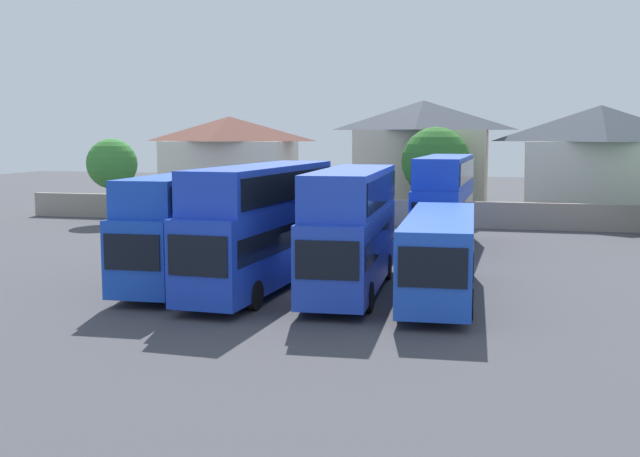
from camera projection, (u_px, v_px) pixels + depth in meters
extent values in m
plane|color=#424247|center=(377.00, 236.00, 49.32)|extent=(140.00, 140.00, 0.00)
cube|color=gray|center=(392.00, 213.00, 54.79)|extent=(56.00, 0.50, 1.80)
cube|color=blue|center=(186.00, 242.00, 33.35)|extent=(2.82, 10.48, 2.91)
cube|color=black|center=(132.00, 252.00, 28.24)|extent=(2.14, 0.16, 1.31)
cube|color=black|center=(186.00, 234.00, 33.31)|extent=(2.83, 9.65, 0.92)
cube|color=blue|center=(187.00, 191.00, 33.34)|extent=(2.75, 9.95, 1.42)
cube|color=black|center=(187.00, 191.00, 33.34)|extent=(2.82, 9.44, 0.99)
cylinder|color=black|center=(183.00, 287.00, 30.15)|extent=(0.34, 1.11, 1.10)
cylinder|color=black|center=(129.00, 285.00, 30.60)|extent=(0.34, 1.11, 1.10)
cylinder|color=black|center=(235.00, 261.00, 36.41)|extent=(0.34, 1.11, 1.10)
cylinder|color=black|center=(189.00, 259.00, 36.86)|extent=(0.34, 1.11, 1.10)
cube|color=blue|center=(261.00, 244.00, 32.25)|extent=(3.14, 11.94, 3.12)
cube|color=black|center=(198.00, 256.00, 26.58)|extent=(2.19, 0.20, 1.40)
cube|color=black|center=(261.00, 234.00, 32.20)|extent=(3.13, 10.99, 0.98)
cube|color=blue|center=(264.00, 185.00, 32.24)|extent=(3.06, 11.34, 1.63)
cube|color=black|center=(264.00, 185.00, 32.24)|extent=(3.12, 10.76, 1.14)
cylinder|color=black|center=(255.00, 295.00, 28.60)|extent=(0.36, 1.11, 1.10)
cylinder|color=black|center=(197.00, 292.00, 29.27)|extent=(0.36, 1.11, 1.10)
cylinder|color=black|center=(315.00, 264.00, 35.55)|extent=(0.36, 1.11, 1.10)
cylinder|color=black|center=(267.00, 261.00, 36.22)|extent=(0.36, 1.11, 1.10)
cube|color=blue|center=(351.00, 248.00, 31.58)|extent=(3.05, 10.77, 2.95)
cube|color=black|center=(327.00, 260.00, 26.33)|extent=(2.18, 0.20, 1.33)
cube|color=black|center=(351.00, 239.00, 31.54)|extent=(3.04, 9.92, 0.93)
cube|color=blue|center=(352.00, 190.00, 31.56)|extent=(2.97, 10.23, 1.67)
cube|color=black|center=(352.00, 190.00, 31.56)|extent=(3.03, 9.71, 1.17)
cylinder|color=black|center=(368.00, 297.00, 28.30)|extent=(0.36, 1.11, 1.10)
cylinder|color=black|center=(306.00, 295.00, 28.73)|extent=(0.36, 1.11, 1.10)
cylinder|color=black|center=(387.00, 267.00, 34.74)|extent=(0.36, 1.11, 1.10)
cylinder|color=black|center=(337.00, 265.00, 35.17)|extent=(0.36, 1.11, 1.10)
cube|color=blue|center=(440.00, 252.00, 30.56)|extent=(3.07, 11.35, 2.91)
cube|color=black|center=(433.00, 268.00, 25.03)|extent=(2.21, 0.19, 1.31)
cube|color=black|center=(440.00, 243.00, 30.52)|extent=(3.06, 10.45, 0.92)
cylinder|color=black|center=(469.00, 304.00, 27.10)|extent=(0.35, 1.11, 1.10)
cylinder|color=black|center=(402.00, 302.00, 27.54)|extent=(0.35, 1.11, 1.10)
cylinder|color=black|center=(470.00, 270.00, 33.89)|extent=(0.35, 1.11, 1.10)
cylinder|color=black|center=(416.00, 268.00, 34.33)|extent=(0.35, 1.11, 1.10)
cube|color=#0F3DC5|center=(314.00, 212.00, 46.12)|extent=(2.63, 10.86, 2.91)
cube|color=black|center=(290.00, 216.00, 40.83)|extent=(2.20, 0.11, 1.31)
cube|color=black|center=(314.00, 206.00, 46.08)|extent=(2.66, 9.99, 0.92)
cylinder|color=black|center=(320.00, 242.00, 42.77)|extent=(0.31, 1.10, 1.10)
cylinder|color=black|center=(280.00, 240.00, 43.29)|extent=(0.31, 1.10, 1.10)
cylinder|color=black|center=(345.00, 227.00, 49.26)|extent=(0.31, 1.10, 1.10)
cylinder|color=black|center=(309.00, 226.00, 49.78)|extent=(0.31, 1.10, 1.10)
cube|color=blue|center=(357.00, 213.00, 45.25)|extent=(2.56, 11.82, 3.01)
cube|color=black|center=(335.00, 217.00, 39.49)|extent=(2.21, 0.09, 1.35)
cube|color=black|center=(357.00, 206.00, 45.20)|extent=(2.60, 10.88, 0.95)
cylinder|color=black|center=(365.00, 245.00, 41.60)|extent=(0.30, 1.10, 1.10)
cylinder|color=black|center=(323.00, 243.00, 42.14)|extent=(0.30, 1.10, 1.10)
cylinder|color=black|center=(386.00, 228.00, 48.67)|extent=(0.30, 1.10, 1.10)
cylinder|color=black|center=(350.00, 227.00, 49.21)|extent=(0.30, 1.10, 1.10)
cube|color=blue|center=(444.00, 214.00, 43.87)|extent=(2.59, 10.78, 3.17)
cube|color=black|center=(433.00, 217.00, 38.64)|extent=(2.14, 0.11, 1.42)
cube|color=black|center=(444.00, 207.00, 43.82)|extent=(2.61, 9.92, 1.00)
cube|color=blue|center=(445.00, 171.00, 43.84)|extent=(2.53, 10.24, 1.61)
cube|color=black|center=(445.00, 171.00, 43.84)|extent=(2.61, 9.71, 1.13)
cylinder|color=black|center=(459.00, 248.00, 40.56)|extent=(0.32, 1.10, 1.10)
cylinder|color=black|center=(415.00, 246.00, 41.12)|extent=(0.32, 1.10, 1.10)
cylinder|color=black|center=(468.00, 232.00, 46.95)|extent=(0.32, 1.10, 1.10)
cylinder|color=black|center=(431.00, 231.00, 47.52)|extent=(0.32, 1.10, 1.10)
cube|color=silver|center=(230.00, 176.00, 65.75)|extent=(10.17, 6.34, 5.76)
pyramid|color=brown|center=(229.00, 129.00, 65.28)|extent=(10.68, 6.65, 2.03)
cube|color=beige|center=(422.00, 172.00, 61.87)|extent=(9.86, 7.12, 6.67)
pyramid|color=#3D424C|center=(423.00, 115.00, 61.33)|extent=(10.36, 7.48, 2.28)
cube|color=silver|center=(598.00, 181.00, 57.81)|extent=(10.53, 6.47, 5.82)
pyramid|color=#3D424C|center=(601.00, 123.00, 57.30)|extent=(11.06, 6.79, 2.62)
cylinder|color=brown|center=(435.00, 204.00, 56.49)|extent=(0.45, 0.45, 2.69)
sphere|color=#2D6B28|center=(436.00, 161.00, 56.12)|extent=(4.91, 4.91, 4.91)
cylinder|color=brown|center=(113.00, 202.00, 56.54)|extent=(0.59, 0.59, 2.98)
sphere|color=#387F33|center=(112.00, 164.00, 56.21)|extent=(3.60, 3.60, 3.60)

